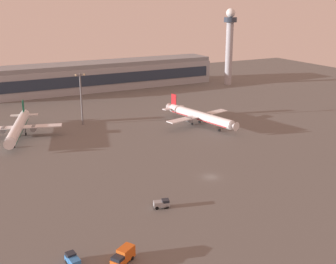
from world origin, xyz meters
TOP-DOWN VIEW (x-y plane):
  - ground_plane at (0.00, 0.00)m, footprint 416.00×416.00m
  - terminal_building at (16.67, 144.10)m, footprint 135.77×22.40m
  - control_tower at (90.90, 121.07)m, footprint 8.00×8.00m
  - airplane_taxiway_distant at (26.19, 50.03)m, footprint 32.59×41.62m
  - airplane_far_stand at (-45.74, 67.68)m, footprint 32.87×41.84m
  - catering_truck at (-39.96, -29.04)m, footprint 6.05×4.95m
  - cargo_loader at (-49.47, -25.02)m, footprint 2.49×4.36m
  - baggage_tractor at (-22.15, -11.12)m, footprint 4.53×3.07m
  - apron_light_central at (-18.27, 73.81)m, footprint 4.80×0.90m

SIDE VIEW (x-z plane):
  - ground_plane at x=0.00m, z-range 0.00..0.00m
  - cargo_loader at x=-49.47m, z-range 0.05..2.30m
  - baggage_tractor at x=-22.15m, z-range 0.05..2.30m
  - catering_truck at x=-39.96m, z-range 0.05..3.10m
  - airplane_taxiway_distant at x=26.19m, z-range -1.31..9.44m
  - airplane_far_stand at x=-45.74m, z-range -1.34..9.62m
  - terminal_building at x=16.67m, z-range -0.11..16.29m
  - apron_light_central at x=-18.27m, z-range 1.78..24.03m
  - control_tower at x=90.90m, z-range 3.33..50.28m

